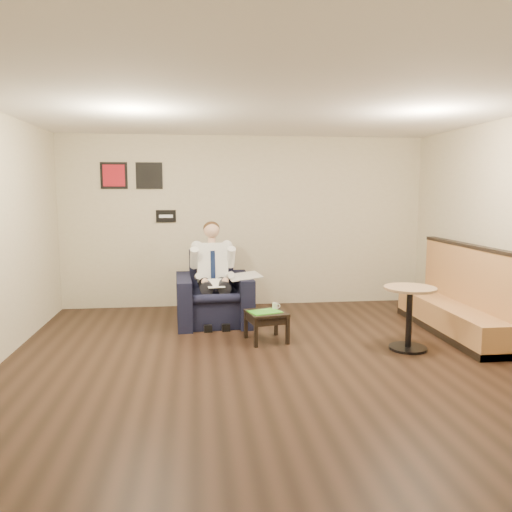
{
  "coord_description": "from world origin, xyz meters",
  "views": [
    {
      "loc": [
        -0.8,
        -5.24,
        1.91
      ],
      "look_at": [
        -0.04,
        1.2,
        1.06
      ],
      "focal_mm": 35.0,
      "sensor_mm": 36.0,
      "label": 1
    }
  ],
  "objects": [
    {
      "name": "ground",
      "position": [
        0.0,
        0.0,
        0.0
      ],
      "size": [
        6.0,
        6.0,
        0.0
      ],
      "primitive_type": "plane",
      "color": "black",
      "rests_on": "ground"
    },
    {
      "name": "wall_back",
      "position": [
        0.0,
        3.0,
        1.4
      ],
      "size": [
        6.0,
        0.02,
        2.8
      ],
      "primitive_type": "cube",
      "color": "beige",
      "rests_on": "ground"
    },
    {
      "name": "wall_front",
      "position": [
        0.0,
        -3.0,
        1.4
      ],
      "size": [
        6.0,
        0.02,
        2.8
      ],
      "primitive_type": "cube",
      "color": "beige",
      "rests_on": "ground"
    },
    {
      "name": "ceiling",
      "position": [
        0.0,
        0.0,
        2.8
      ],
      "size": [
        6.0,
        6.0,
        0.02
      ],
      "primitive_type": "cube",
      "color": "white",
      "rests_on": "wall_back"
    },
    {
      "name": "seating_sign",
      "position": [
        -1.3,
        2.98,
        1.5
      ],
      "size": [
        0.32,
        0.02,
        0.2
      ],
      "primitive_type": "cube",
      "color": "black",
      "rests_on": "wall_back"
    },
    {
      "name": "art_print_left",
      "position": [
        -2.1,
        2.98,
        2.15
      ],
      "size": [
        0.42,
        0.03,
        0.42
      ],
      "primitive_type": "cube",
      "color": "red",
      "rests_on": "wall_back"
    },
    {
      "name": "art_print_right",
      "position": [
        -1.55,
        2.98,
        2.15
      ],
      "size": [
        0.42,
        0.03,
        0.42
      ],
      "primitive_type": "cube",
      "color": "black",
      "rests_on": "wall_back"
    },
    {
      "name": "armchair",
      "position": [
        -0.58,
        1.87,
        0.51
      ],
      "size": [
        1.11,
        1.11,
        1.02
      ],
      "primitive_type": "cube",
      "rotation": [
        0.0,
        0.0,
        0.05
      ],
      "color": "black",
      "rests_on": "ground"
    },
    {
      "name": "seated_man",
      "position": [
        -0.57,
        1.73,
        0.7
      ],
      "size": [
        0.72,
        1.03,
        1.4
      ],
      "primitive_type": null,
      "rotation": [
        0.0,
        0.0,
        0.05
      ],
      "color": "silver",
      "rests_on": "armchair"
    },
    {
      "name": "lap_papers",
      "position": [
        -0.56,
        1.62,
        0.63
      ],
      "size": [
        0.27,
        0.36,
        0.01
      ],
      "primitive_type": "cube",
      "rotation": [
        0.0,
        0.0,
        0.12
      ],
      "color": "white",
      "rests_on": "seated_man"
    },
    {
      "name": "newspaper",
      "position": [
        -0.14,
        1.78,
        0.7
      ],
      "size": [
        0.5,
        0.6,
        0.01
      ],
      "primitive_type": "cube",
      "rotation": [
        0.0,
        0.0,
        0.1
      ],
      "color": "silver",
      "rests_on": "armchair"
    },
    {
      "name": "side_table",
      "position": [
        0.06,
        0.89,
        0.19
      ],
      "size": [
        0.55,
        0.55,
        0.38
      ],
      "primitive_type": "cube",
      "rotation": [
        0.0,
        0.0,
        0.2
      ],
      "color": "black",
      "rests_on": "ground"
    },
    {
      "name": "green_folder",
      "position": [
        0.04,
        0.87,
        0.39
      ],
      "size": [
        0.45,
        0.39,
        0.01
      ],
      "primitive_type": "cube",
      "rotation": [
        0.0,
        0.0,
        0.34
      ],
      "color": "green",
      "rests_on": "side_table"
    },
    {
      "name": "coffee_mug",
      "position": [
        0.19,
        1.02,
        0.42
      ],
      "size": [
        0.08,
        0.08,
        0.08
      ],
      "primitive_type": "cylinder",
      "rotation": [
        0.0,
        0.0,
        0.2
      ],
      "color": "white",
      "rests_on": "side_table"
    },
    {
      "name": "smartphone",
      "position": [
        0.07,
        1.03,
        0.39
      ],
      "size": [
        0.12,
        0.06,
        0.01
      ],
      "primitive_type": "cube",
      "rotation": [
        0.0,
        0.0,
        0.02
      ],
      "color": "black",
      "rests_on": "side_table"
    },
    {
      "name": "banquette",
      "position": [
        2.59,
        0.95,
        0.59
      ],
      "size": [
        0.55,
        2.31,
        1.18
      ],
      "primitive_type": "cube",
      "color": "#B27A44",
      "rests_on": "ground"
    },
    {
      "name": "cafe_table",
      "position": [
        1.72,
        0.36,
        0.38
      ],
      "size": [
        0.8,
        0.8,
        0.77
      ],
      "primitive_type": "cylinder",
      "rotation": [
        0.0,
        0.0,
        -0.38
      ],
      "color": "#A37D58",
      "rests_on": "ground"
    }
  ]
}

